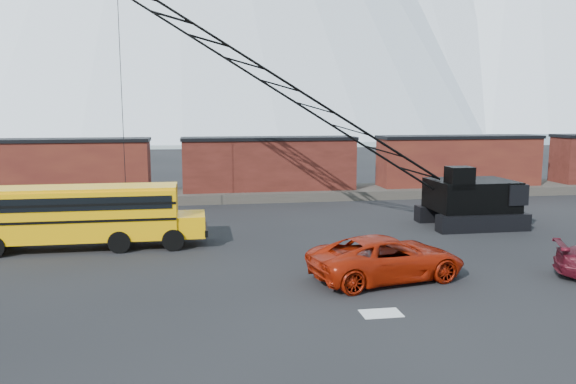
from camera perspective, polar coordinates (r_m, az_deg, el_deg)
name	(u,v)px	position (r m, az deg, el deg)	size (l,w,h in m)	color
ground	(338,280)	(23.65, 5.13, -8.90)	(160.00, 160.00, 0.00)	black
gravel_berm	(269,194)	(44.72, -1.91, -0.18)	(120.00, 5.00, 0.70)	#4B453D
boxcar_west_near	(56,167)	(45.24, -22.47, 2.36)	(13.70, 3.10, 4.17)	#431613
boxcar_mid	(269,164)	(44.43, -1.92, 2.90)	(13.70, 3.10, 4.17)	#581F18
boxcar_east_near	(459,161)	(49.12, 16.95, 3.06)	(13.70, 3.10, 4.17)	#431613
snow_patch	(381,313)	(20.16, 9.44, -12.06)	(1.40, 0.90, 0.02)	silver
school_bus	(83,214)	(30.10, -20.08, -2.11)	(11.65, 2.65, 3.19)	#E9A104
red_pickup	(387,258)	(23.79, 10.03, -6.61)	(3.02, 6.56, 1.82)	#981B07
crawler_crane	(290,91)	(33.42, 0.21, 10.18)	(23.84, 5.86, 14.68)	black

